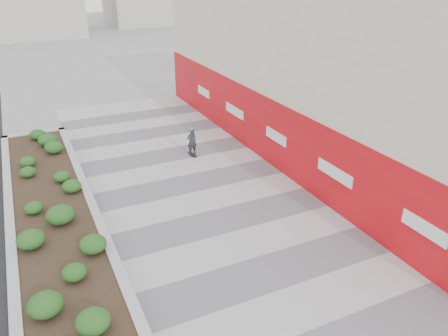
# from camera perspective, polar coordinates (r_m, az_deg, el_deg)

# --- Properties ---
(ground) EXTENTS (160.00, 160.00, 0.00)m
(ground) POSITION_cam_1_polar(r_m,az_deg,el_deg) (12.31, 10.60, -17.94)
(ground) COLOR gray
(ground) RESTS_ON ground
(walkway) EXTENTS (8.00, 36.00, 0.01)m
(walkway) POSITION_cam_1_polar(r_m,az_deg,el_deg) (14.23, 3.53, -10.66)
(walkway) COLOR #A8A8AD
(walkway) RESTS_ON ground
(building) EXTENTS (6.04, 24.08, 8.00)m
(building) POSITION_cam_1_polar(r_m,az_deg,el_deg) (20.88, 12.99, 12.58)
(building) COLOR beige
(building) RESTS_ON ground
(planter) EXTENTS (3.00, 18.00, 0.90)m
(planter) POSITION_cam_1_polar(r_m,az_deg,el_deg) (16.09, -21.36, -6.17)
(planter) COLOR #9E9EA0
(planter) RESTS_ON ground
(manhole_cover) EXTENTS (0.44, 0.44, 0.01)m
(manhole_cover) POSITION_cam_1_polar(r_m,az_deg,el_deg) (14.44, 5.29, -10.14)
(manhole_cover) COLOR #595654
(manhole_cover) RESTS_ON ground
(skateboarder) EXTENTS (0.48, 0.73, 1.44)m
(skateboarder) POSITION_cam_1_polar(r_m,az_deg,el_deg) (20.59, -4.23, 3.50)
(skateboarder) COLOR beige
(skateboarder) RESTS_ON ground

